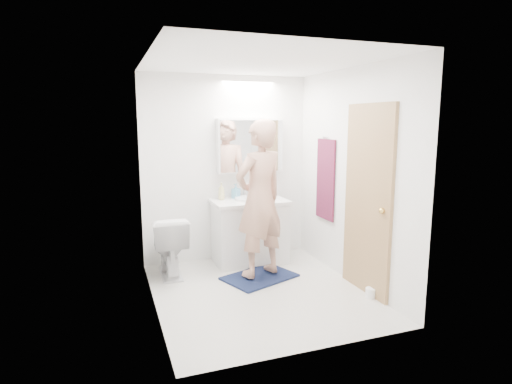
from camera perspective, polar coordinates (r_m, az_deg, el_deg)
name	(u,v)px	position (r m, az deg, el deg)	size (l,w,h in m)	color
floor	(259,292)	(4.65, 0.48, -13.39)	(2.50, 2.50, 0.00)	silver
ceiling	(260,61)	(4.32, 0.53, 17.35)	(2.50, 2.50, 0.00)	white
wall_back	(227,169)	(5.51, -4.03, 3.15)	(2.50, 2.50, 0.00)	white
wall_front	(317,204)	(3.20, 8.30, -1.65)	(2.50, 2.50, 0.00)	white
wall_left	(151,187)	(4.08, -14.14, 0.60)	(2.50, 2.50, 0.00)	white
wall_right	(352,177)	(4.82, 12.87, 2.00)	(2.50, 2.50, 0.00)	white
vanity_cabinet	(250,233)	(5.46, -0.87, -5.55)	(0.90, 0.55, 0.78)	silver
countertop	(250,202)	(5.36, -0.88, -1.32)	(0.95, 0.58, 0.04)	white
sink_basin	(249,199)	(5.38, -0.99, -0.90)	(0.36, 0.36, 0.03)	silver
faucet	(244,191)	(5.55, -1.62, 0.10)	(0.02, 0.02, 0.16)	#BDBCC1
medicine_cabinet	(250,146)	(5.50, -0.83, 6.31)	(0.88, 0.14, 0.70)	white
mirror_panel	(252,146)	(5.43, -0.56, 6.26)	(0.84, 0.01, 0.66)	silver
toilet	(169,245)	(5.12, -11.74, -7.09)	(0.41, 0.71, 0.73)	white
bath_rug	(260,277)	(5.02, 0.49, -11.47)	(0.80, 0.55, 0.02)	#121C39
person	(260,199)	(4.76, 0.50, -0.94)	(0.65, 0.43, 1.79)	tan
door	(368,200)	(4.55, 14.93, -1.07)	(0.04, 0.80, 2.00)	#A37F51
door_knob	(382,211)	(4.30, 16.74, -2.46)	(0.06, 0.06, 0.06)	gold
towel	(325,180)	(5.29, 9.42, 1.68)	(0.02, 0.42, 1.00)	#13133C
towel_hook	(326,137)	(5.23, 9.45, 7.32)	(0.02, 0.02, 0.07)	silver
soap_bottle_a	(221,191)	(5.39, -4.72, 0.10)	(0.08, 0.09, 0.22)	#CCC484
soap_bottle_b	(236,191)	(5.47, -2.75, 0.12)	(0.09, 0.09, 0.19)	#589CBD
toothbrush_cup	(261,194)	(5.57, 0.68, -0.25)	(0.09, 0.09, 0.09)	#4166C4
toilet_paper_roll	(371,293)	(4.65, 15.33, -13.08)	(0.11, 0.11, 0.10)	white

